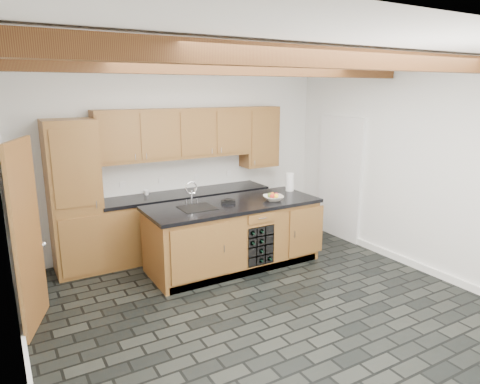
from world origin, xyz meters
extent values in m
plane|color=black|center=(0.00, 0.00, 0.00)|extent=(5.00, 5.00, 0.00)
plane|color=white|center=(0.00, 2.50, 1.40)|extent=(5.00, 0.00, 5.00)
plane|color=white|center=(-2.50, 0.00, 1.40)|extent=(0.00, 5.00, 5.00)
plane|color=white|center=(2.50, 0.00, 1.40)|extent=(0.00, 5.00, 5.00)
plane|color=white|center=(0.00, 0.00, 2.80)|extent=(5.00, 5.00, 0.00)
cube|color=#573616|center=(0.00, -1.20, 2.70)|extent=(4.90, 0.15, 0.15)
cube|color=#573616|center=(0.00, 0.60, 2.70)|extent=(4.90, 0.15, 0.15)
cube|color=white|center=(-2.48, 0.00, 0.05)|extent=(0.04, 5.00, 0.10)
cube|color=white|center=(2.48, 0.00, 0.05)|extent=(0.04, 5.00, 0.10)
cube|color=white|center=(-2.47, 1.30, 1.02)|extent=(0.06, 0.94, 2.04)
cube|color=olive|center=(-2.32, 0.95, 1.00)|extent=(0.31, 0.77, 2.00)
cube|color=white|center=(2.47, 1.50, 1.02)|extent=(0.06, 0.98, 2.04)
cube|color=black|center=(2.50, 1.50, 1.00)|extent=(0.02, 0.86, 1.96)
cube|color=olive|center=(-1.65, 2.20, 1.05)|extent=(0.65, 0.60, 2.10)
cube|color=olive|center=(-0.02, 2.20, 0.44)|extent=(2.60, 0.60, 0.88)
cube|color=black|center=(-0.02, 2.20, 0.91)|extent=(2.64, 0.62, 0.05)
cube|color=white|center=(-0.02, 2.49, 1.19)|extent=(2.60, 0.02, 0.52)
cube|color=olive|center=(-0.12, 2.33, 1.83)|extent=(2.40, 0.35, 0.75)
cube|color=olive|center=(1.38, 2.33, 1.70)|extent=(0.60, 0.35, 1.00)
cube|color=olive|center=(0.30, 1.30, 0.44)|extent=(2.40, 0.90, 0.88)
cube|color=black|center=(0.30, 1.30, 0.91)|extent=(2.46, 0.96, 0.05)
cube|color=olive|center=(-0.42, 0.84, 0.48)|extent=(0.80, 0.02, 0.70)
cube|color=olive|center=(1.25, 0.84, 0.48)|extent=(0.60, 0.02, 0.70)
cube|color=black|center=(0.48, 0.99, 0.40)|extent=(0.42, 0.30, 0.56)
cylinder|color=black|center=(0.34, 0.95, 0.47)|extent=(0.07, 0.26, 0.07)
cylinder|color=black|center=(0.48, 0.95, 0.61)|extent=(0.07, 0.26, 0.07)
cylinder|color=black|center=(0.48, 0.95, 0.19)|extent=(0.07, 0.26, 0.07)
cylinder|color=black|center=(0.62, 0.95, 0.19)|extent=(0.07, 0.26, 0.07)
cylinder|color=black|center=(0.48, 0.95, 0.33)|extent=(0.07, 0.26, 0.07)
cylinder|color=black|center=(0.48, 0.95, 0.47)|extent=(0.07, 0.26, 0.07)
cylinder|color=black|center=(0.34, 0.95, 0.61)|extent=(0.07, 0.26, 0.07)
cube|color=black|center=(-0.25, 1.30, 0.93)|extent=(0.45, 0.40, 0.02)
cylinder|color=silver|center=(-0.25, 1.48, 1.03)|extent=(0.02, 0.02, 0.20)
torus|color=silver|center=(-0.25, 1.48, 1.17)|extent=(0.18, 0.02, 0.18)
cylinder|color=silver|center=(-0.33, 1.48, 0.97)|extent=(0.02, 0.02, 0.08)
cylinder|color=silver|center=(-0.17, 1.48, 0.97)|extent=(0.02, 0.02, 0.08)
cube|color=black|center=(0.23, 1.31, 0.95)|extent=(0.21, 0.17, 0.04)
cylinder|color=black|center=(0.23, 1.31, 0.98)|extent=(0.13, 0.13, 0.02)
imported|color=beige|center=(0.86, 1.12, 0.97)|extent=(0.36, 0.36, 0.07)
sphere|color=#AA1632|center=(0.91, 1.12, 1.00)|extent=(0.07, 0.07, 0.07)
sphere|color=orange|center=(0.87, 1.17, 1.00)|extent=(0.07, 0.07, 0.07)
sphere|color=#5D7B21|center=(0.82, 1.15, 1.00)|extent=(0.07, 0.07, 0.07)
sphere|color=red|center=(0.82, 1.09, 1.00)|extent=(0.07, 0.07, 0.07)
sphere|color=yellow|center=(0.87, 1.07, 1.00)|extent=(0.07, 0.07, 0.07)
cylinder|color=white|center=(1.42, 1.49, 1.07)|extent=(0.13, 0.13, 0.28)
imported|color=white|center=(-0.61, 2.33, 0.97)|extent=(0.11, 0.11, 0.08)
camera|label=1|loc=(-2.52, -3.75, 2.47)|focal=32.00mm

